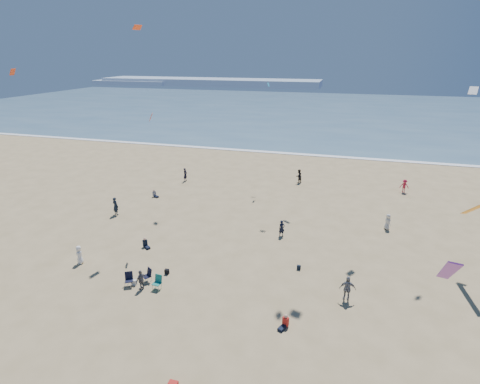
# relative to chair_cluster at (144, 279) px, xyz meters

# --- Properties ---
(ground) EXTENTS (220.00, 220.00, 0.00)m
(ground) POSITION_rel_chair_cluster_xyz_m (4.36, -6.25, -0.50)
(ground) COLOR tan
(ground) RESTS_ON ground
(ocean) EXTENTS (220.00, 100.00, 0.06)m
(ocean) POSITION_rel_chair_cluster_xyz_m (4.36, 88.75, -0.47)
(ocean) COLOR #476B84
(ocean) RESTS_ON ground
(surf_line) EXTENTS (220.00, 1.20, 0.08)m
(surf_line) POSITION_rel_chair_cluster_xyz_m (4.36, 38.75, -0.46)
(surf_line) COLOR white
(surf_line) RESTS_ON ground
(headland_far) EXTENTS (110.00, 20.00, 3.20)m
(headland_far) POSITION_rel_chair_cluster_xyz_m (-55.64, 163.75, 1.10)
(headland_far) COLOR #7A8EA8
(headland_far) RESTS_ON ground
(headland_near) EXTENTS (40.00, 14.00, 2.00)m
(headland_near) POSITION_rel_chair_cluster_xyz_m (-95.64, 158.75, 0.50)
(headland_near) COLOR #7A8EA8
(headland_near) RESTS_ON ground
(standing_flyers) EXTENTS (32.90, 38.47, 1.88)m
(standing_flyers) POSITION_rel_chair_cluster_xyz_m (9.56, 2.28, 0.34)
(standing_flyers) COLOR red
(standing_flyers) RESTS_ON ground
(seated_group) EXTENTS (19.07, 27.82, 0.84)m
(seated_group) POSITION_rel_chair_cluster_xyz_m (3.00, -0.59, -0.08)
(seated_group) COLOR white
(seated_group) RESTS_ON ground
(chair_cluster) EXTENTS (2.74, 1.62, 1.00)m
(chair_cluster) POSITION_rel_chair_cluster_xyz_m (0.00, 0.00, 0.00)
(chair_cluster) COLOR black
(chair_cluster) RESTS_ON ground
(white_tote) EXTENTS (0.35, 0.20, 0.40)m
(white_tote) POSITION_rel_chair_cluster_xyz_m (-0.73, -0.12, -0.30)
(white_tote) COLOR silver
(white_tote) RESTS_ON ground
(black_backpack) EXTENTS (0.30, 0.22, 0.38)m
(black_backpack) POSITION_rel_chair_cluster_xyz_m (0.83, 1.76, -0.31)
(black_backpack) COLOR black
(black_backpack) RESTS_ON ground
(navy_bag) EXTENTS (0.28, 0.18, 0.34)m
(navy_bag) POSITION_rel_chair_cluster_xyz_m (9.98, 4.98, -0.33)
(navy_bag) COLOR black
(navy_bag) RESTS_ON ground
(kites_aloft) EXTENTS (41.47, 40.48, 27.12)m
(kites_aloft) POSITION_rel_chair_cluster_xyz_m (14.32, 6.53, 13.92)
(kites_aloft) COLOR #E83604
(kites_aloft) RESTS_ON ground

